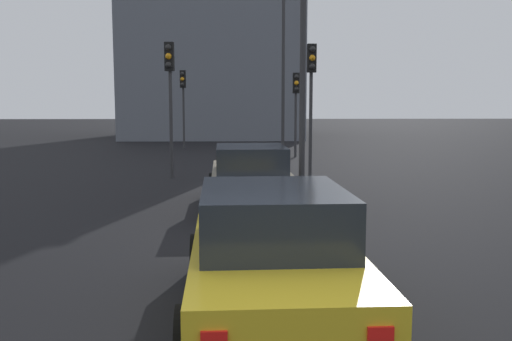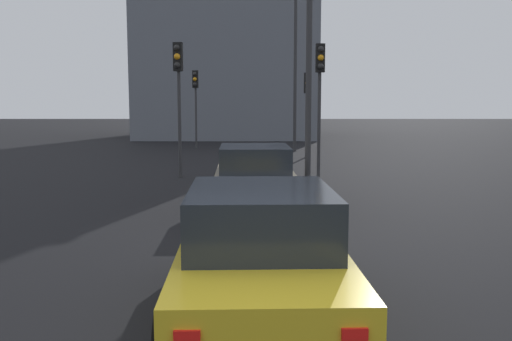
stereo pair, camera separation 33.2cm
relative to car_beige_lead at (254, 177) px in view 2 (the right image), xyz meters
The scene contains 9 objects.
car_beige_lead is the anchor object (origin of this frame).
car_yellow_second 6.68m from the car_beige_lead, behind, with size 4.45×2.07×1.51m.
traffic_light_near_left 12.44m from the car_beige_lead, 10.72° to the right, with size 0.32×0.29×3.74m.
traffic_light_near_right 6.22m from the car_beige_lead, 25.21° to the left, with size 0.33×0.30×4.32m.
traffic_light_far_left 6.15m from the car_beige_lead, 21.46° to the right, with size 0.32×0.29×4.29m.
traffic_light_far_right 16.92m from the car_beige_lead, 10.75° to the left, with size 0.32×0.30×4.08m.
street_lamp_kerbside 4.52m from the car_beige_lead, 35.09° to the right, with size 0.56×0.36×7.69m.
street_lamp_far 15.87m from the car_beige_lead, ahead, with size 0.56×0.36×9.10m.
building_facade_left 29.40m from the car_beige_lead, ahead, with size 12.28×11.98×14.45m, color slate.
Camera 2 is at (-4.34, -0.01, 2.43)m, focal length 39.22 mm.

